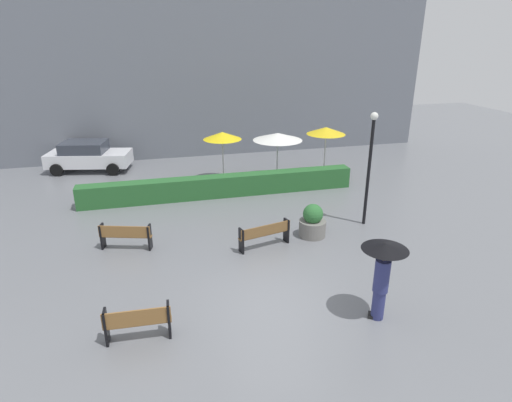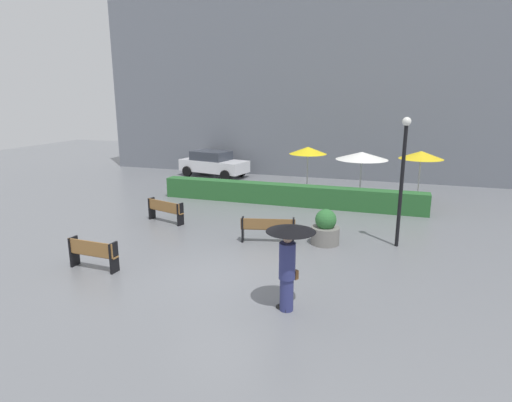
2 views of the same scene
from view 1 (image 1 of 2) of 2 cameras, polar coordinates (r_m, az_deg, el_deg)
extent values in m
plane|color=slate|center=(11.86, 2.29, -13.37)|extent=(60.00, 60.00, 0.00)
cube|color=brown|center=(14.41, 1.10, -4.47)|extent=(1.86, 0.64, 0.04)
cube|color=brown|center=(14.22, 1.36, -3.94)|extent=(1.82, 0.47, 0.36)
cube|color=black|center=(14.06, -1.98, -5.38)|extent=(0.13, 0.33, 0.86)
cube|color=black|center=(14.82, 4.09, -3.97)|extent=(0.13, 0.33, 0.86)
cube|color=olive|center=(10.76, -15.55, -15.46)|extent=(1.56, 0.31, 0.04)
cube|color=olive|center=(10.51, -15.72, -14.90)|extent=(1.55, 0.11, 0.43)
cube|color=black|center=(10.84, -19.47, -15.67)|extent=(0.08, 0.34, 0.89)
cube|color=black|center=(10.70, -11.59, -15.31)|extent=(0.08, 0.34, 0.89)
cube|color=olive|center=(14.97, -17.03, -4.52)|extent=(1.72, 0.71, 0.04)
cube|color=olive|center=(14.77, -17.28, -3.96)|extent=(1.67, 0.54, 0.40)
cube|color=black|center=(15.25, -19.91, -4.47)|extent=(0.15, 0.32, 0.88)
cube|color=black|center=(14.72, -14.07, -4.74)|extent=(0.15, 0.32, 0.88)
cylinder|color=navy|center=(11.49, 16.09, -13.18)|extent=(0.32, 0.32, 0.80)
cube|color=black|center=(11.69, 15.60, -14.61)|extent=(0.41, 0.39, 0.08)
cylinder|color=navy|center=(11.05, 16.53, -9.61)|extent=(0.38, 0.38, 0.87)
sphere|color=tan|center=(10.79, 16.83, -7.15)|extent=(0.21, 0.21, 0.21)
cube|color=brown|center=(11.44, 16.24, -10.70)|extent=(0.29, 0.23, 0.22)
cylinder|color=black|center=(10.99, 16.71, -7.95)|extent=(0.02, 0.02, 0.90)
cone|color=black|center=(10.78, 16.96, -5.85)|extent=(1.15, 1.15, 0.16)
cylinder|color=slate|center=(15.40, 7.56, -3.64)|extent=(0.96, 0.96, 0.59)
sphere|color=#2D6B33|center=(15.17, 7.66, -1.73)|extent=(0.72, 0.72, 0.72)
cylinder|color=black|center=(16.18, 14.86, 3.54)|extent=(0.12, 0.12, 4.00)
sphere|color=white|center=(15.69, 15.60, 10.92)|extent=(0.28, 0.28, 0.28)
cylinder|color=silver|center=(20.80, -4.45, 5.66)|extent=(0.06, 0.06, 2.29)
cone|color=yellow|center=(20.52, -4.54, 8.74)|extent=(1.84, 1.84, 0.35)
cylinder|color=silver|center=(20.97, 2.87, 5.70)|extent=(0.06, 0.06, 2.20)
cone|color=white|center=(20.70, 2.93, 8.64)|extent=(2.40, 2.40, 0.35)
cylinder|color=silver|center=(21.97, 9.21, 6.35)|extent=(0.06, 0.06, 2.32)
cone|color=yellow|center=(21.71, 9.39, 9.30)|extent=(1.94, 1.94, 0.35)
cube|color=#28602D|center=(19.03, -4.73, 2.02)|extent=(12.19, 0.70, 0.94)
cube|color=slate|center=(25.52, -8.23, 18.29)|extent=(28.00, 1.20, 10.94)
cube|color=silver|center=(24.24, -21.45, 5.34)|extent=(4.47, 2.59, 0.70)
cube|color=#333842|center=(24.16, -22.10, 6.74)|extent=(2.49, 2.03, 0.55)
cylinder|color=black|center=(24.71, -17.58, 5.27)|extent=(0.67, 0.35, 0.64)
cylinder|color=black|center=(23.09, -18.65, 4.05)|extent=(0.67, 0.35, 0.64)
cylinder|color=black|center=(25.61, -23.77, 4.99)|extent=(0.67, 0.35, 0.64)
cylinder|color=black|center=(24.06, -25.19, 3.79)|extent=(0.67, 0.35, 0.64)
camera|label=2|loc=(7.65, 77.87, -10.36)|focal=29.88mm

